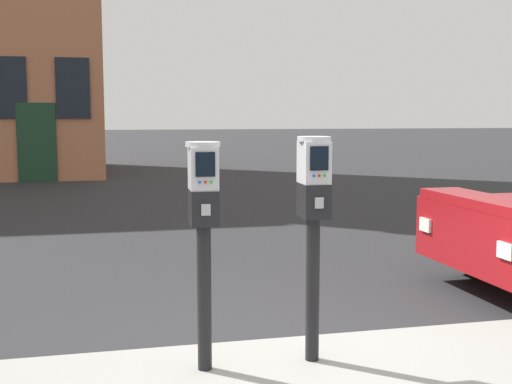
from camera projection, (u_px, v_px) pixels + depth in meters
The scene contains 3 objects.
ground_plane at pixel (295, 366), 4.60m from camera, with size 160.00×160.00×0.00m, color #28282B.
parking_meter_near_kerb at pixel (204, 214), 4.06m from camera, with size 0.22×0.26×1.46m.
parking_meter_twin_adjacent at pixel (313, 208), 4.22m from camera, with size 0.22×0.26×1.48m.
Camera 1 is at (-1.27, -4.25, 1.75)m, focal length 45.70 mm.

